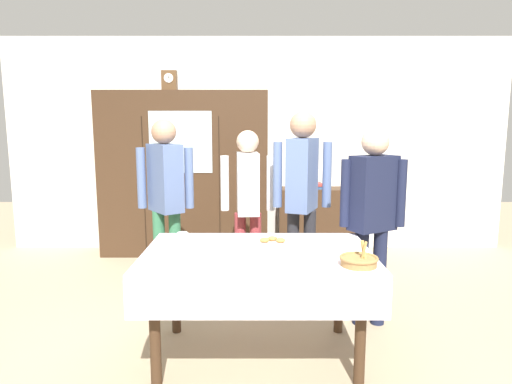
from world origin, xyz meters
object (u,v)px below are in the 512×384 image
spoon_back_edge (244,237)px  person_behind_table_left (246,195)px  bread_basket (357,260)px  wall_cabinet (183,174)px  pastry_plate (271,243)px  person_behind_table_right (371,208)px  dining_table (256,268)px  person_beside_shelf (301,188)px  tea_cup_front_edge (329,240)px  bookshelf_low (314,220)px  book_stack (315,186)px  spoon_near_right (303,267)px  tea_cup_far_right (174,263)px  person_by_cabinet (164,191)px  mantel_clock (168,81)px  tea_cup_near_right (181,237)px  spoon_near_left (317,251)px

spoon_back_edge → person_behind_table_left: bearing=89.9°
bread_basket → wall_cabinet: bearing=118.0°
pastry_plate → person_behind_table_right: 0.90m
dining_table → person_beside_shelf: person_beside_shelf is taller
tea_cup_front_edge → bookshelf_low: bearing=84.8°
book_stack → person_behind_table_left: 1.59m
spoon_near_right → tea_cup_front_edge: bearing=66.0°
dining_table → spoon_back_edge: 0.42m
dining_table → person_beside_shelf: bearing=68.3°
person_behind_table_left → spoon_near_right: bearing=-77.1°
tea_cup_far_right → person_behind_table_right: 1.67m
pastry_plate → dining_table: bearing=-117.9°
pastry_plate → person_by_cabinet: 1.36m
tea_cup_far_right → spoon_near_right: size_ratio=1.09×
person_behind_table_right → person_behind_table_left: size_ratio=1.02×
spoon_near_right → person_behind_table_left: size_ratio=0.08×
mantel_clock → dining_table: bearing=-67.9°
bookshelf_low → spoon_near_right: bookshelf_low is taller
tea_cup_far_right → person_beside_shelf: 1.63m
spoon_back_edge → pastry_plate: bearing=-43.1°
tea_cup_front_edge → pastry_plate: tea_cup_front_edge is taller
wall_cabinet → tea_cup_far_right: bearing=-82.2°
spoon_back_edge → person_behind_table_right: 1.04m
bread_basket → person_behind_table_right: person_behind_table_right is taller
wall_cabinet → person_beside_shelf: 2.05m
spoon_near_right → spoon_back_edge: size_ratio=1.00×
mantel_clock → person_behind_table_right: mantel_clock is taller
wall_cabinet → tea_cup_front_edge: (1.43, -2.36, -0.21)m
person_beside_shelf → person_behind_table_right: size_ratio=1.09×
mantel_clock → tea_cup_near_right: 2.69m
mantel_clock → spoon_back_edge: bearing=-66.3°
dining_table → pastry_plate: 0.26m
wall_cabinet → bread_basket: wall_cabinet is taller
person_behind_table_left → tea_cup_near_right: bearing=-115.7°
pastry_plate → person_beside_shelf: person_beside_shelf is taller
mantel_clock → spoon_back_edge: 2.76m
person_behind_table_right → bookshelf_low: bearing=94.6°
person_beside_shelf → dining_table: bearing=-111.7°
spoon_back_edge → person_behind_table_right: size_ratio=0.07×
mantel_clock → book_stack: 2.21m
spoon_near_right → person_by_cabinet: 1.87m
mantel_clock → pastry_plate: size_ratio=0.86×
tea_cup_near_right → tea_cup_far_right: bearing=-84.7°
bread_basket → spoon_near_right: 0.35m
person_behind_table_left → person_beside_shelf: bearing=-29.9°
tea_cup_far_right → tea_cup_near_right: 0.63m
wall_cabinet → spoon_back_edge: bearing=-69.8°
tea_cup_front_edge → tea_cup_near_right: bearing=175.4°
spoon_near_left → bread_basket: bearing=-55.4°
wall_cabinet → spoon_back_edge: (0.81, -2.19, -0.24)m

